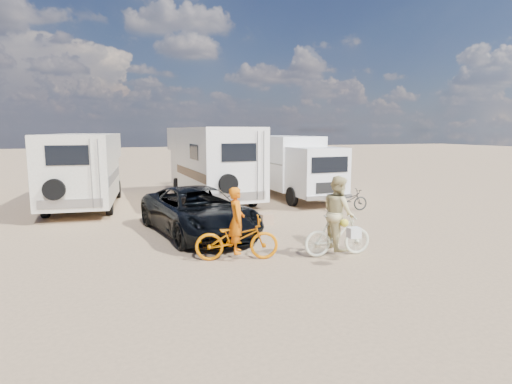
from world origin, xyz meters
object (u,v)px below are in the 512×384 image
object	(u,v)px
rv_left	(85,171)
cooler	(214,219)
crate	(265,219)
bike_man	(237,238)
box_truck	(292,167)
bike_woman	(338,235)
rider_man	(237,227)
rider_woman	(338,220)
bike_parked	(348,200)
rv_main	(211,164)
dark_suv	(198,211)

from	to	relation	value
rv_left	cooler	xyz separation A→B (m)	(4.21, -5.28, -1.25)
crate	bike_man	bearing A→B (deg)	-119.50
box_truck	bike_man	size ratio (longest dim) A/B	3.33
bike_woman	crate	xyz separation A→B (m)	(-0.49, 4.02, -0.35)
box_truck	rider_man	size ratio (longest dim) A/B	4.17
box_truck	rider_woman	bearing A→B (deg)	-108.79
rider_woman	bike_parked	bearing A→B (deg)	-28.61
rv_main	bike_woman	size ratio (longest dim) A/B	4.29
dark_suv	cooler	world-z (taller)	dark_suv
crate	rv_main	bearing A→B (deg)	96.85
bike_parked	rider_woman	bearing A→B (deg)	153.37
rider_man	rv_main	bearing A→B (deg)	3.68
rv_main	cooler	bearing A→B (deg)	-105.04
bike_parked	box_truck	bearing A→B (deg)	18.21
bike_woman	cooler	world-z (taller)	bike_woman
rv_main	dark_suv	xyz separation A→B (m)	(-1.76, -6.11, -0.92)
rv_left	rider_woman	distance (m)	11.46
rv_main	dark_suv	bearing A→B (deg)	-109.47
bike_man	bike_parked	size ratio (longest dim) A/B	1.24
rv_main	rider_woman	bearing A→B (deg)	-86.53
rv_main	bike_woman	world-z (taller)	rv_main
dark_suv	rider_man	distance (m)	2.89
rv_main	box_truck	size ratio (longest dim) A/B	1.12
rider_woman	rv_left	bearing A→B (deg)	38.52
rv_main	bike_man	distance (m)	9.13
rv_left	cooler	bearing A→B (deg)	-46.99
cooler	rider_woman	bearing A→B (deg)	-86.11
rv_main	cooler	distance (m)	5.56
rv_main	rider_man	size ratio (longest dim) A/B	4.68
rv_left	bike_woman	distance (m)	11.49
bike_woman	rv_left	bearing A→B (deg)	38.52
bike_man	rider_man	world-z (taller)	rider_man
rv_main	rider_man	distance (m)	9.10
bike_parked	crate	world-z (taller)	bike_parked
bike_woman	crate	world-z (taller)	bike_woman
dark_suv	bike_man	world-z (taller)	dark_suv
cooler	bike_woman	bearing A→B (deg)	-86.11
rider_woman	bike_man	bearing A→B (deg)	83.24
bike_woman	rider_woman	bearing A→B (deg)	0.00
bike_man	cooler	world-z (taller)	bike_man
rv_main	rider_man	bearing A→B (deg)	-101.98
bike_parked	bike_man	bearing A→B (deg)	135.01
box_truck	bike_man	bearing A→B (deg)	-123.74
rider_woman	bike_woman	bearing A→B (deg)	0.00
rv_main	rv_left	distance (m)	5.29
rv_left	bike_parked	bearing A→B (deg)	-19.26
crate	bike_woman	bearing A→B (deg)	-83.01
rider_woman	cooler	size ratio (longest dim) A/B	3.10
rv_left	box_truck	world-z (taller)	rv_left
dark_suv	rv_main	bearing A→B (deg)	62.52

